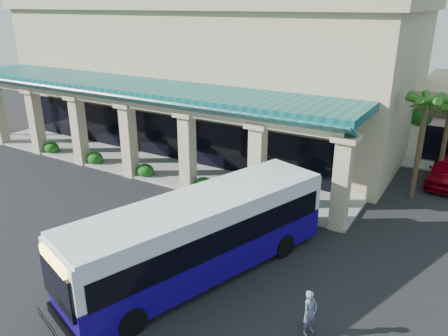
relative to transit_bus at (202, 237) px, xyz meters
The scene contains 10 objects.
ground 3.33m from the transit_bus, 149.16° to the left, with size 110.00×110.00×0.00m, color black.
main_building 20.76m from the transit_bus, 120.92° to the left, with size 30.80×14.80×11.35m, color tan, non-canonical shape.
arcade 13.39m from the transit_bus, 141.68° to the left, with size 30.00×6.20×5.70m, color #0C4748, non-canonical shape.
palm_0 13.95m from the transit_bus, 64.19° to the left, with size 2.40×2.40×6.60m, color #295E19, non-canonical shape.
palm_1 17.04m from the transit_bus, 65.56° to the left, with size 2.40×2.40×5.80m, color #295E19, non-canonical shape.
palm_2 26.25m from the transit_bus, 162.29° to the left, with size 2.40×2.40×6.20m, color #295E19, non-canonical shape.
broadleaf_tree 21.10m from the transit_bus, 76.19° to the left, with size 2.60×2.60×4.81m, color #144A11, non-canonical shape.
transit_bus is the anchor object (origin of this frame).
pedestrian 5.15m from the transit_bus, 11.61° to the right, with size 0.60×0.39×1.64m, color slate.
car_silver 17.43m from the transit_bus, 64.49° to the left, with size 2.02×5.01×1.71m, color maroon.
Camera 1 is at (11.13, -14.06, 10.40)m, focal length 35.00 mm.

